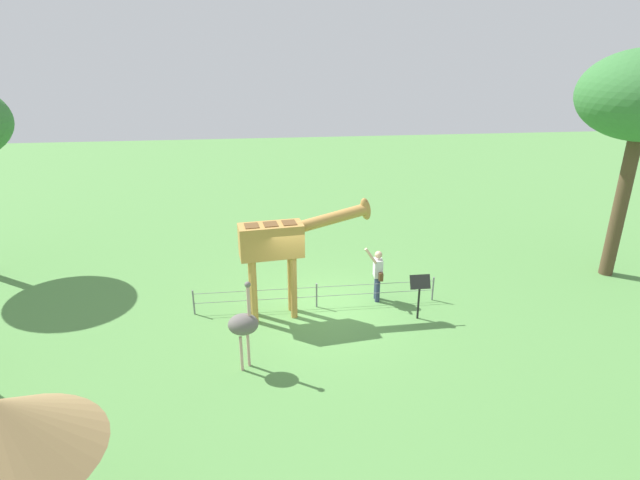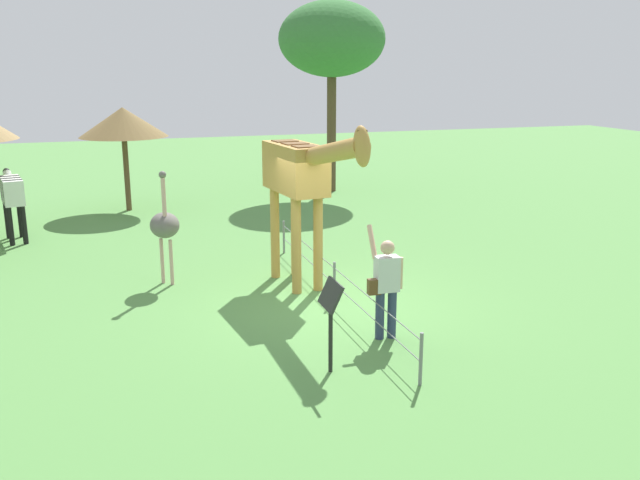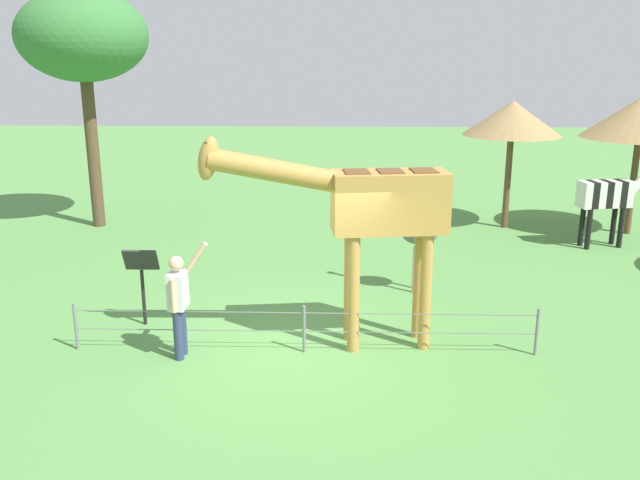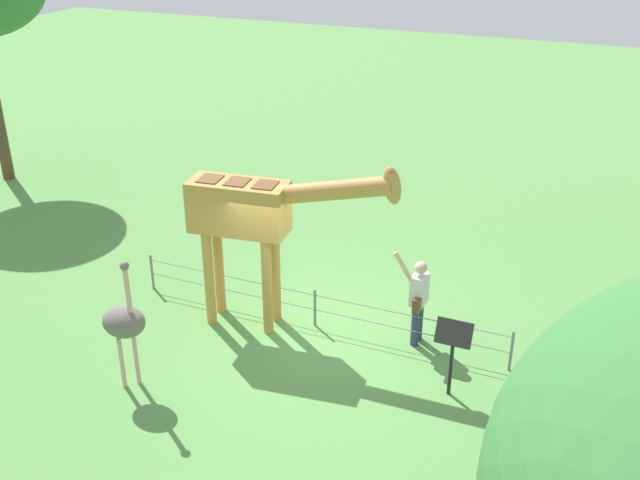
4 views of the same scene
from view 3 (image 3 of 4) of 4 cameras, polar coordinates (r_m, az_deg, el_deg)
ground_plane at (r=10.81m, az=-1.25°, el=-8.79°), size 60.00×60.00×0.00m
giraffe at (r=10.19m, az=4.14°, el=2.53°), size 3.72×0.93×3.30m
visitor at (r=10.34m, az=-11.67°, el=-4.89°), size 0.58×0.59×1.76m
zebra at (r=17.01m, az=22.81°, el=3.28°), size 1.83×0.66×1.66m
ostrich at (r=12.88m, az=8.25°, el=0.70°), size 0.70×0.56×2.25m
shade_hut_near at (r=17.81m, az=15.71°, el=9.69°), size 2.42×2.42×3.21m
tree_east at (r=18.18m, az=-19.15°, el=15.62°), size 3.14×3.14×5.84m
info_sign at (r=11.65m, az=-14.63°, el=-2.47°), size 0.56×0.21×1.32m
wire_fence at (r=10.45m, az=-1.33°, el=-7.27°), size 7.05×0.05×0.75m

